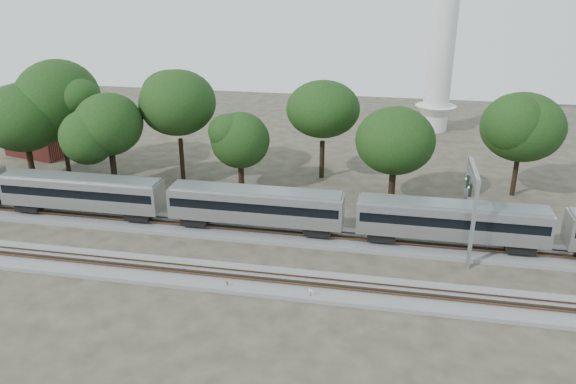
# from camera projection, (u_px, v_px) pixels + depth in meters

# --- Properties ---
(ground) EXTENTS (160.00, 160.00, 0.00)m
(ground) POSITION_uv_depth(u_px,v_px,m) (220.00, 257.00, 55.96)
(ground) COLOR #383328
(ground) RESTS_ON ground
(track_far) EXTENTS (160.00, 5.00, 0.73)m
(track_far) POSITION_uv_depth(u_px,v_px,m) (237.00, 230.00, 61.36)
(track_far) COLOR slate
(track_far) RESTS_ON ground
(track_near) EXTENTS (160.00, 5.00, 0.73)m
(track_near) POSITION_uv_depth(u_px,v_px,m) (207.00, 275.00, 52.23)
(track_near) COLOR slate
(track_near) RESTS_ON ground
(train) EXTENTS (137.79, 3.37, 4.96)m
(train) POSITION_uv_depth(u_px,v_px,m) (453.00, 220.00, 56.16)
(train) COLOR #B0B2B7
(train) RESTS_ON ground
(switch_stand_red) EXTENTS (0.26, 0.13, 0.86)m
(switch_stand_red) POSITION_uv_depth(u_px,v_px,m) (227.00, 284.00, 50.05)
(switch_stand_red) COLOR #512D19
(switch_stand_red) RESTS_ON ground
(switch_stand_white) EXTENTS (0.34, 0.09, 1.06)m
(switch_stand_white) POSITION_uv_depth(u_px,v_px,m) (311.00, 293.00, 48.49)
(switch_stand_white) COLOR #512D19
(switch_stand_white) RESTS_ON ground
(switch_lever) EXTENTS (0.58, 0.48, 0.30)m
(switch_lever) POSITION_uv_depth(u_px,v_px,m) (279.00, 295.00, 49.19)
(switch_lever) COLOR #512D19
(switch_lever) RESTS_ON ground
(signal_gantry) EXTENTS (0.63, 7.41, 9.01)m
(signal_gantry) POSITION_uv_depth(u_px,v_px,m) (471.00, 191.00, 54.74)
(signal_gantry) COLOR gray
(signal_gantry) RESTS_ON ground
(brick_building) EXTENTS (10.82, 8.77, 4.56)m
(brick_building) POSITION_uv_depth(u_px,v_px,m) (42.00, 139.00, 86.79)
(brick_building) COLOR maroon
(brick_building) RESTS_ON ground
(tree_0) EXTENTS (8.85, 8.85, 12.47)m
(tree_0) POSITION_uv_depth(u_px,v_px,m) (23.00, 118.00, 73.30)
(tree_0) COLOR black
(tree_0) RESTS_ON ground
(tree_1) EXTENTS (10.39, 10.39, 14.65)m
(tree_1) POSITION_uv_depth(u_px,v_px,m) (58.00, 101.00, 75.98)
(tree_1) COLOR black
(tree_1) RESTS_ON ground
(tree_2) EXTENTS (8.97, 8.97, 12.64)m
(tree_2) POSITION_uv_depth(u_px,v_px,m) (108.00, 124.00, 69.74)
(tree_2) COLOR black
(tree_2) RESTS_ON ground
(tree_3) EXTENTS (10.77, 10.77, 15.18)m
(tree_3) POSITION_uv_depth(u_px,v_px,m) (178.00, 103.00, 73.05)
(tree_3) COLOR black
(tree_3) RESTS_ON ground
(tree_4) EXTENTS (6.77, 6.77, 9.54)m
(tree_4) POSITION_uv_depth(u_px,v_px,m) (240.00, 140.00, 70.90)
(tree_4) COLOR black
(tree_4) RESTS_ON ground
(tree_5) EXTENTS (9.75, 9.75, 13.75)m
(tree_5) POSITION_uv_depth(u_px,v_px,m) (323.00, 109.00, 74.09)
(tree_5) COLOR black
(tree_5) RESTS_ON ground
(tree_6) EXTENTS (7.93, 7.93, 11.18)m
(tree_6) POSITION_uv_depth(u_px,v_px,m) (395.00, 141.00, 66.62)
(tree_6) COLOR black
(tree_6) RESTS_ON ground
(tree_7) EXTENTS (9.04, 9.04, 12.74)m
(tree_7) POSITION_uv_depth(u_px,v_px,m) (522.00, 127.00, 68.25)
(tree_7) COLOR black
(tree_7) RESTS_ON ground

